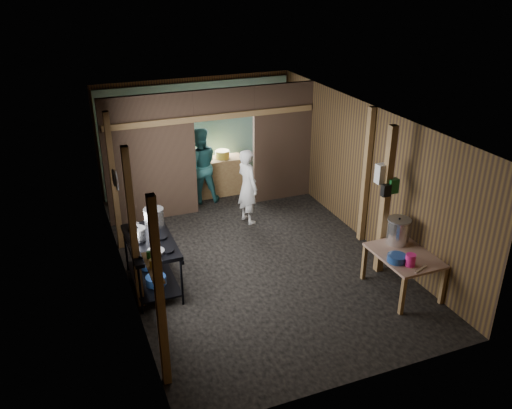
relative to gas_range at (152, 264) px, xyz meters
name	(u,v)px	position (x,y,z in m)	size (l,w,h in m)	color
floor	(252,255)	(1.88, 0.37, -0.43)	(4.50, 7.00, 0.00)	black
ceiling	(251,116)	(1.88, 0.37, 2.17)	(4.50, 7.00, 0.00)	black
wall_back	(196,134)	(1.88, 3.87, 0.87)	(4.50, 0.00, 2.60)	brown
wall_front	(360,297)	(1.88, -3.13, 0.87)	(4.50, 0.00, 2.60)	brown
wall_left	(120,210)	(-0.37, 0.37, 0.87)	(0.00, 7.00, 2.60)	brown
wall_right	(363,172)	(4.13, 0.37, 0.87)	(0.00, 7.00, 2.60)	brown
partition_left	(150,159)	(0.55, 2.57, 0.87)	(1.85, 0.10, 2.60)	#463324
partition_right	(282,143)	(3.46, 2.57, 0.87)	(1.35, 0.10, 2.60)	#463324
partition_header	(224,103)	(2.13, 2.57, 1.87)	(1.30, 0.10, 0.60)	#463324
turquoise_panel	(197,137)	(1.88, 3.81, 0.82)	(4.40, 0.06, 2.50)	#7DB2AA
back_counter	(217,176)	(2.18, 3.32, -0.01)	(1.20, 0.50, 0.85)	olive
wall_clock	(207,109)	(2.13, 3.77, 1.47)	(0.20, 0.20, 0.03)	silver
post_left_a	(160,296)	(-0.30, -2.23, 0.87)	(0.10, 0.12, 2.60)	olive
post_left_b	(133,231)	(-0.30, -0.43, 0.87)	(0.10, 0.12, 2.60)	olive
post_left_c	(114,183)	(-0.30, 1.57, 0.87)	(0.10, 0.12, 2.60)	olive
post_right	(366,176)	(4.06, 0.17, 0.87)	(0.10, 0.12, 2.60)	olive
post_free	(385,202)	(3.73, -0.93, 0.87)	(0.12, 0.12, 2.60)	olive
cross_beam	(213,117)	(1.88, 2.52, 1.62)	(4.40, 0.12, 0.12)	olive
pan_lid_big	(117,180)	(-0.33, 0.77, 1.22)	(0.34, 0.34, 0.03)	gray
pan_lid_small	(114,178)	(-0.33, 1.17, 1.12)	(0.30, 0.30, 0.03)	black
wall_shelf	(153,268)	(-0.27, -1.73, 0.97)	(0.14, 0.80, 0.03)	olive
jar_white	(157,273)	(-0.27, -1.98, 1.03)	(0.07, 0.07, 0.10)	silver
jar_yellow	(152,263)	(-0.27, -1.73, 1.03)	(0.08, 0.08, 0.10)	#B38F29
jar_green	(149,255)	(-0.27, -1.51, 1.03)	(0.06, 0.06, 0.10)	#135620
bag_white	(383,173)	(3.68, -0.85, 1.35)	(0.22, 0.15, 0.32)	silver
bag_green	(393,186)	(3.80, -0.99, 1.17)	(0.16, 0.12, 0.24)	#135620
bag_black	(386,190)	(3.66, -1.01, 1.12)	(0.14, 0.10, 0.20)	black
gas_range	(152,264)	(0.00, 0.00, 0.00)	(0.76, 1.47, 0.87)	black
prep_table	(402,273)	(3.71, -1.60, -0.10)	(0.83, 1.15, 0.68)	#9F7C61
stove_pot_large	(154,218)	(0.17, 0.45, 0.58)	(0.33, 0.33, 0.34)	silver
stove_pot_med	(138,234)	(-0.17, 0.09, 0.53)	(0.26, 0.26, 0.22)	silver
stove_saucepan	(134,226)	(-0.17, 0.47, 0.49)	(0.17, 0.17, 0.11)	silver
frying_pan	(156,252)	(0.00, -0.44, 0.46)	(0.27, 0.49, 0.06)	gray
blue_tub_front	(156,280)	(0.00, -0.20, -0.20)	(0.33, 0.33, 0.14)	navy
blue_tub_back	(149,264)	(0.00, 0.36, -0.20)	(0.31, 0.31, 0.12)	navy
stock_pot	(398,232)	(3.82, -1.24, 0.45)	(0.38, 0.38, 0.45)	silver
wash_basin	(397,258)	(3.46, -1.74, 0.30)	(0.30, 0.30, 0.11)	navy
pink_bucket	(410,260)	(3.58, -1.92, 0.34)	(0.16, 0.16, 0.19)	#EB217D
knife	(421,269)	(3.66, -2.08, 0.25)	(0.30, 0.04, 0.01)	silver
yellow_tub	(222,154)	(2.31, 3.32, 0.50)	(0.32, 0.32, 0.18)	#B38F29
cook	(248,186)	(2.31, 1.71, 0.34)	(0.57, 0.37, 1.55)	silver
worker_back	(200,166)	(1.70, 3.04, 0.41)	(0.82, 0.64, 1.70)	#286567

